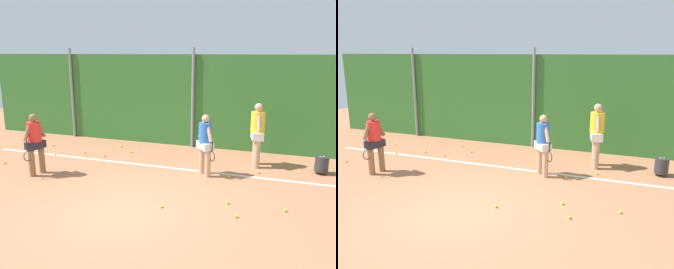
% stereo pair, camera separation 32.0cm
% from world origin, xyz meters
% --- Properties ---
extents(ground_plane, '(25.78, 25.78, 0.00)m').
position_xyz_m(ground_plane, '(0.00, 1.64, 0.00)').
color(ground_plane, '#B2704C').
extents(hedge_fence_backdrop, '(16.76, 0.25, 3.21)m').
position_xyz_m(hedge_fence_backdrop, '(0.00, 5.60, 1.60)').
color(hedge_fence_backdrop, '#33702D').
rests_on(hedge_fence_backdrop, ground_plane).
extents(fence_post_left, '(0.10, 0.10, 3.44)m').
position_xyz_m(fence_post_left, '(-4.83, 5.42, 1.72)').
color(fence_post_left, gray).
rests_on(fence_post_left, ground_plane).
extents(fence_post_center, '(0.10, 0.10, 3.44)m').
position_xyz_m(fence_post_center, '(0.00, 5.42, 1.72)').
color(fence_post_center, gray).
rests_on(fence_post_center, ground_plane).
extents(court_baseline_paint, '(12.24, 0.10, 0.01)m').
position_xyz_m(court_baseline_paint, '(0.00, 3.00, 0.00)').
color(court_baseline_paint, white).
rests_on(court_baseline_paint, ground_plane).
extents(player_foreground_near, '(0.39, 0.78, 1.69)m').
position_xyz_m(player_foreground_near, '(-3.30, 1.32, 0.95)').
color(player_foreground_near, '#8C603D').
rests_on(player_foreground_near, ground_plane).
extents(player_midcourt, '(0.61, 0.57, 1.68)m').
position_xyz_m(player_midcourt, '(1.06, 2.77, 0.94)').
color(player_midcourt, tan).
rests_on(player_midcourt, ground_plane).
extents(player_backcourt_far, '(0.42, 0.77, 1.87)m').
position_xyz_m(player_backcourt_far, '(2.32, 4.01, 1.05)').
color(player_backcourt_far, tan).
rests_on(player_backcourt_far, ground_plane).
extents(ball_hopper, '(0.36, 0.36, 0.51)m').
position_xyz_m(ball_hopper, '(4.10, 3.89, 0.29)').
color(ball_hopper, '#2D2D33').
rests_on(ball_hopper, ground_plane).
extents(tennis_ball_0, '(0.07, 0.07, 0.07)m').
position_xyz_m(tennis_ball_0, '(-2.37, 4.56, 0.03)').
color(tennis_ball_0, '#CCDB33').
rests_on(tennis_ball_0, ground_plane).
extents(tennis_ball_1, '(0.07, 0.07, 0.07)m').
position_xyz_m(tennis_ball_1, '(1.74, 2.73, 0.03)').
color(tennis_ball_1, '#CCDB33').
rests_on(tennis_ball_1, ground_plane).
extents(tennis_ball_2, '(0.07, 0.07, 0.07)m').
position_xyz_m(tennis_ball_2, '(-4.67, 2.68, 0.03)').
color(tennis_ball_2, '#CCDB33').
rests_on(tennis_ball_2, ground_plane).
extents(tennis_ball_3, '(0.07, 0.07, 0.07)m').
position_xyz_m(tennis_ball_3, '(-4.85, 1.74, 0.03)').
color(tennis_ball_3, '#CCDB33').
rests_on(tennis_ball_3, ground_plane).
extents(tennis_ball_4, '(0.07, 0.07, 0.07)m').
position_xyz_m(tennis_ball_4, '(3.18, 1.12, 0.03)').
color(tennis_ball_4, '#CCDB33').
rests_on(tennis_ball_4, ground_plane).
extents(tennis_ball_5, '(0.07, 0.07, 0.07)m').
position_xyz_m(tennis_ball_5, '(-3.96, 2.98, 0.03)').
color(tennis_ball_5, '#CCDB33').
rests_on(tennis_ball_5, ground_plane).
extents(tennis_ball_6, '(0.07, 0.07, 0.07)m').
position_xyz_m(tennis_ball_6, '(1.97, 1.11, 0.03)').
color(tennis_ball_6, '#CCDB33').
rests_on(tennis_ball_6, ground_plane).
extents(tennis_ball_7, '(0.07, 0.07, 0.07)m').
position_xyz_m(tennis_ball_7, '(2.24, 0.51, 0.03)').
color(tennis_ball_7, '#CCDB33').
rests_on(tennis_ball_7, ground_plane).
extents(tennis_ball_8, '(0.07, 0.07, 0.07)m').
position_xyz_m(tennis_ball_8, '(2.47, 3.36, 0.03)').
color(tennis_ball_8, '#CCDB33').
rests_on(tennis_ball_8, ground_plane).
extents(tennis_ball_9, '(0.07, 0.07, 0.07)m').
position_xyz_m(tennis_ball_9, '(0.65, 0.45, 0.03)').
color(tennis_ball_9, '#CCDB33').
rests_on(tennis_ball_9, ground_plane).
extents(tennis_ball_10, '(0.07, 0.07, 0.07)m').
position_xyz_m(tennis_ball_10, '(-1.74, 4.05, 0.03)').
color(tennis_ball_10, '#CCDB33').
rests_on(tennis_ball_10, ground_plane).
extents(tennis_ball_11, '(0.07, 0.07, 0.07)m').
position_xyz_m(tennis_ball_11, '(-3.16, 3.47, 0.03)').
color(tennis_ball_11, '#CCDB33').
rests_on(tennis_ball_11, ground_plane).
extents(tennis_ball_12, '(0.07, 0.07, 0.07)m').
position_xyz_m(tennis_ball_12, '(-4.73, 3.90, 0.03)').
color(tennis_ball_12, '#CCDB33').
rests_on(tennis_ball_12, ground_plane).
extents(tennis_ball_13, '(0.07, 0.07, 0.07)m').
position_xyz_m(tennis_ball_13, '(-2.36, 3.34, 0.03)').
color(tennis_ball_13, '#CCDB33').
rests_on(tennis_ball_13, ground_plane).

